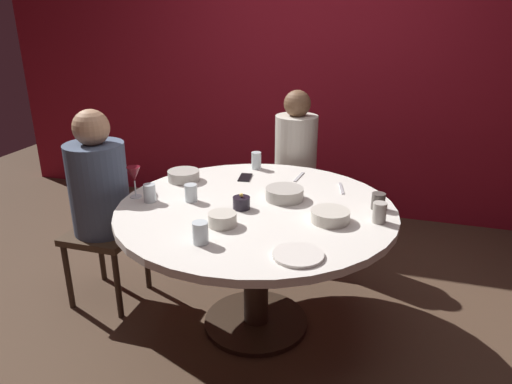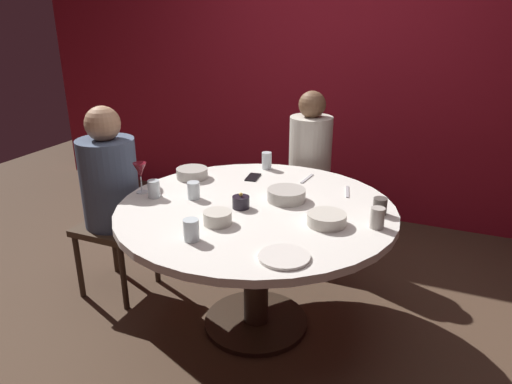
{
  "view_description": "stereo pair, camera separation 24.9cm",
  "coord_description": "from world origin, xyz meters",
  "px_view_note": "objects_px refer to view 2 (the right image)",
  "views": [
    {
      "loc": [
        0.67,
        -2.22,
        1.72
      ],
      "look_at": [
        0.0,
        0.0,
        0.83
      ],
      "focal_mm": 33.45,
      "sensor_mm": 36.0,
      "label": 1
    },
    {
      "loc": [
        0.91,
        -2.14,
        1.72
      ],
      "look_at": [
        0.0,
        0.0,
        0.83
      ],
      "focal_mm": 33.45,
      "sensor_mm": 36.0,
      "label": 2
    }
  ],
  "objects_px": {
    "dinner_plate": "(284,257)",
    "cup_near_candle": "(380,206)",
    "seated_diner_left": "(109,183)",
    "cup_beside_wine": "(377,218)",
    "cell_phone": "(253,177)",
    "cup_far_edge": "(267,161)",
    "bowl_salad_center": "(286,195)",
    "seated_diner_back": "(310,158)",
    "candle_holder": "(241,202)",
    "cup_by_left_diner": "(191,230)",
    "cup_center_front": "(194,190)",
    "bowl_serving_large": "(192,173)",
    "bowl_sauce_side": "(327,219)",
    "bowl_small_white": "(218,218)",
    "wine_glass": "(140,171)",
    "cup_by_right_diner": "(154,189)",
    "dining_table": "(256,229)"
  },
  "relations": [
    {
      "from": "seated_diner_left",
      "to": "cup_beside_wine",
      "type": "distance_m",
      "value": 1.6
    },
    {
      "from": "seated_diner_back",
      "to": "cup_beside_wine",
      "type": "bearing_deg",
      "value": 32.45
    },
    {
      "from": "cell_phone",
      "to": "cup_by_left_diner",
      "type": "distance_m",
      "value": 0.89
    },
    {
      "from": "bowl_serving_large",
      "to": "cup_by_right_diner",
      "type": "relative_size",
      "value": 1.95
    },
    {
      "from": "candle_holder",
      "to": "bowl_serving_large",
      "type": "xyz_separation_m",
      "value": [
        -0.47,
        0.31,
        -0.0
      ]
    },
    {
      "from": "dinner_plate",
      "to": "cup_near_candle",
      "type": "xyz_separation_m",
      "value": [
        0.29,
        0.62,
        0.04
      ]
    },
    {
      "from": "seated_diner_back",
      "to": "candle_holder",
      "type": "distance_m",
      "value": 1.03
    },
    {
      "from": "bowl_salad_center",
      "to": "cup_near_candle",
      "type": "bearing_deg",
      "value": 1.17
    },
    {
      "from": "dinner_plate",
      "to": "bowl_serving_large",
      "type": "height_order",
      "value": "bowl_serving_large"
    },
    {
      "from": "wine_glass",
      "to": "cup_by_right_diner",
      "type": "relative_size",
      "value": 1.79
    },
    {
      "from": "seated_diner_back",
      "to": "cup_by_right_diner",
      "type": "xyz_separation_m",
      "value": [
        -0.57,
        -1.08,
        0.06
      ]
    },
    {
      "from": "seated_diner_back",
      "to": "cup_far_edge",
      "type": "relative_size",
      "value": 10.97
    },
    {
      "from": "dinner_plate",
      "to": "bowl_sauce_side",
      "type": "height_order",
      "value": "bowl_sauce_side"
    },
    {
      "from": "cell_phone",
      "to": "cup_far_edge",
      "type": "height_order",
      "value": "cup_far_edge"
    },
    {
      "from": "bowl_sauce_side",
      "to": "cup_far_edge",
      "type": "relative_size",
      "value": 1.73
    },
    {
      "from": "cell_phone",
      "to": "cup_near_candle",
      "type": "distance_m",
      "value": 0.85
    },
    {
      "from": "cell_phone",
      "to": "bowl_salad_center",
      "type": "relative_size",
      "value": 0.67
    },
    {
      "from": "cup_far_edge",
      "to": "dinner_plate",
      "type": "bearing_deg",
      "value": -64.71
    },
    {
      "from": "dining_table",
      "to": "cell_phone",
      "type": "relative_size",
      "value": 10.54
    },
    {
      "from": "bowl_small_white",
      "to": "cup_near_candle",
      "type": "bearing_deg",
      "value": 31.12
    },
    {
      "from": "bowl_salad_center",
      "to": "bowl_small_white",
      "type": "xyz_separation_m",
      "value": [
        -0.21,
        -0.41,
        -0.0
      ]
    },
    {
      "from": "wine_glass",
      "to": "cup_center_front",
      "type": "distance_m",
      "value": 0.33
    },
    {
      "from": "cell_phone",
      "to": "cup_by_left_diner",
      "type": "relative_size",
      "value": 1.38
    },
    {
      "from": "seated_diner_back",
      "to": "dinner_plate",
      "type": "bearing_deg",
      "value": 12.76
    },
    {
      "from": "bowl_sauce_side",
      "to": "cup_beside_wine",
      "type": "bearing_deg",
      "value": 14.71
    },
    {
      "from": "seated_diner_left",
      "to": "cup_far_edge",
      "type": "relative_size",
      "value": 10.96
    },
    {
      "from": "cell_phone",
      "to": "bowl_small_white",
      "type": "bearing_deg",
      "value": 91.06
    },
    {
      "from": "cup_by_left_diner",
      "to": "seated_diner_left",
      "type": "bearing_deg",
      "value": 150.59
    },
    {
      "from": "cell_phone",
      "to": "cup_center_front",
      "type": "bearing_deg",
      "value": 61.88
    },
    {
      "from": "cup_near_candle",
      "to": "cup_by_left_diner",
      "type": "relative_size",
      "value": 0.85
    },
    {
      "from": "bowl_small_white",
      "to": "cup_center_front",
      "type": "height_order",
      "value": "cup_center_front"
    },
    {
      "from": "cup_beside_wine",
      "to": "dining_table",
      "type": "bearing_deg",
      "value": 178.31
    },
    {
      "from": "candle_holder",
      "to": "cup_by_left_diner",
      "type": "xyz_separation_m",
      "value": [
        -0.05,
        -0.43,
        0.02
      ]
    },
    {
      "from": "candle_holder",
      "to": "cell_phone",
      "type": "bearing_deg",
      "value": 105.78
    },
    {
      "from": "candle_holder",
      "to": "wine_glass",
      "type": "height_order",
      "value": "wine_glass"
    },
    {
      "from": "bowl_salad_center",
      "to": "cup_center_front",
      "type": "height_order",
      "value": "cup_center_front"
    },
    {
      "from": "cup_far_edge",
      "to": "bowl_salad_center",
      "type": "bearing_deg",
      "value": -57.16
    },
    {
      "from": "bowl_salad_center",
      "to": "cup_near_candle",
      "type": "xyz_separation_m",
      "value": [
        0.5,
        0.01,
        0.01
      ]
    },
    {
      "from": "seated_diner_left",
      "to": "candle_holder",
      "type": "bearing_deg",
      "value": -3.38
    },
    {
      "from": "bowl_sauce_side",
      "to": "seated_diner_left",
      "type": "bearing_deg",
      "value": 176.69
    },
    {
      "from": "dining_table",
      "to": "bowl_serving_large",
      "type": "distance_m",
      "value": 0.62
    },
    {
      "from": "dining_table",
      "to": "cell_phone",
      "type": "distance_m",
      "value": 0.47
    },
    {
      "from": "cell_phone",
      "to": "cup_far_edge",
      "type": "xyz_separation_m",
      "value": [
        0.01,
        0.2,
        0.05
      ]
    },
    {
      "from": "seated_diner_left",
      "to": "cup_by_right_diner",
      "type": "bearing_deg",
      "value": -14.72
    },
    {
      "from": "seated_diner_left",
      "to": "bowl_sauce_side",
      "type": "xyz_separation_m",
      "value": [
        1.36,
        -0.08,
        0.03
      ]
    },
    {
      "from": "bowl_salad_center",
      "to": "bowl_sauce_side",
      "type": "height_order",
      "value": "bowl_salad_center"
    },
    {
      "from": "cell_phone",
      "to": "cup_by_right_diner",
      "type": "bearing_deg",
      "value": 45.93
    },
    {
      "from": "cup_far_edge",
      "to": "cell_phone",
      "type": "bearing_deg",
      "value": -93.34
    },
    {
      "from": "bowl_salad_center",
      "to": "cup_far_edge",
      "type": "distance_m",
      "value": 0.56
    },
    {
      "from": "seated_diner_left",
      "to": "candle_holder",
      "type": "height_order",
      "value": "seated_diner_left"
    }
  ]
}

